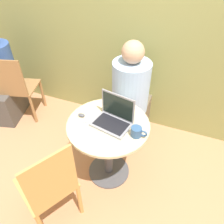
{
  "coord_description": "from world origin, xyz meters",
  "views": [
    {
      "loc": [
        0.54,
        -1.28,
        2.03
      ],
      "look_at": [
        0.02,
        0.05,
        0.81
      ],
      "focal_mm": 35.0,
      "sensor_mm": 36.0,
      "label": 1
    }
  ],
  "objects_px": {
    "laptop": "(114,118)",
    "chair_empty": "(50,187)",
    "cell_phone": "(87,119)",
    "person_seated": "(131,100)"
  },
  "relations": [
    {
      "from": "laptop",
      "to": "chair_empty",
      "type": "distance_m",
      "value": 0.75
    },
    {
      "from": "laptop",
      "to": "person_seated",
      "type": "xyz_separation_m",
      "value": [
        -0.03,
        0.64,
        -0.26
      ]
    },
    {
      "from": "chair_empty",
      "to": "person_seated",
      "type": "bearing_deg",
      "value": 78.55
    },
    {
      "from": "laptop",
      "to": "cell_phone",
      "type": "xyz_separation_m",
      "value": [
        -0.24,
        -0.04,
        -0.05
      ]
    },
    {
      "from": "chair_empty",
      "to": "person_seated",
      "type": "distance_m",
      "value": 1.3
    },
    {
      "from": "cell_phone",
      "to": "laptop",
      "type": "bearing_deg",
      "value": 10.33
    },
    {
      "from": "laptop",
      "to": "chair_empty",
      "type": "height_order",
      "value": "laptop"
    },
    {
      "from": "chair_empty",
      "to": "person_seated",
      "type": "relative_size",
      "value": 0.77
    },
    {
      "from": "person_seated",
      "to": "chair_empty",
      "type": "bearing_deg",
      "value": -101.45
    },
    {
      "from": "cell_phone",
      "to": "chair_empty",
      "type": "distance_m",
      "value": 0.64
    }
  ]
}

